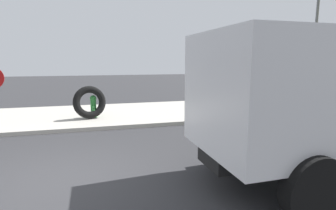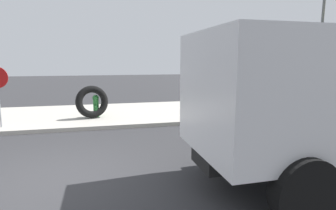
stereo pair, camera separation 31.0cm
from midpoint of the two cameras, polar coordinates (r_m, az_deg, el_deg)
The scene contains 5 objects.
ground_plane at distance 6.27m, azimuth -22.10°, elevation -14.70°, with size 80.00×80.00×0.00m, color #2D2D30.
sidewalk_curb at distance 12.44m, azimuth -17.57°, elevation -2.14°, with size 36.00×5.00×0.15m, color #ADA89E.
fire_hydrant at distance 11.53m, azimuth -14.31°, elevation -0.03°, with size 0.26×0.59×0.92m.
loose_tire at distance 11.28m, azimuth -15.07°, elevation 0.65°, with size 1.31×1.31×0.28m, color black.
street_light_pole at distance 14.22m, azimuth 30.18°, elevation 11.20°, with size 0.12×0.12×6.14m, color #595B5E.
Camera 2 is at (1.18, -5.69, 2.50)m, focal length 28.71 mm.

